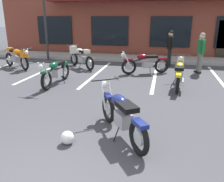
# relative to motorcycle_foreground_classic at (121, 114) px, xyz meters

# --- Properties ---
(ground_plane) EXTENTS (80.00, 80.00, 0.00)m
(ground_plane) POSITION_rel_motorcycle_foreground_classic_xyz_m (-0.76, 1.29, -0.46)
(ground_plane) COLOR #3D3D42
(sidewalk_kerb) EXTENTS (22.00, 1.80, 0.14)m
(sidewalk_kerb) POSITION_rel_motorcycle_foreground_classic_xyz_m (-0.76, 8.76, -0.39)
(sidewalk_kerb) COLOR #A8A59E
(sidewalk_kerb) RESTS_ON ground_plane
(brick_storefront_building) EXTENTS (17.66, 6.26, 3.97)m
(brick_storefront_building) POSITION_rel_motorcycle_foreground_classic_xyz_m (-0.76, 12.59, 1.53)
(brick_storefront_building) COLOR brown
(brick_storefront_building) RESTS_ON ground_plane
(painted_stall_lines) EXTENTS (12.22, 4.80, 0.01)m
(painted_stall_lines) POSITION_rel_motorcycle_foreground_classic_xyz_m (-0.76, 5.16, -0.46)
(painted_stall_lines) COLOR silver
(painted_stall_lines) RESTS_ON ground_plane
(motorcycle_foreground_classic) EXTENTS (1.42, 1.83, 0.98)m
(motorcycle_foreground_classic) POSITION_rel_motorcycle_foreground_classic_xyz_m (0.00, 0.00, 0.00)
(motorcycle_foreground_classic) COLOR black
(motorcycle_foreground_classic) RESTS_ON ground_plane
(motorcycle_red_sportbike) EXTENTS (1.90, 1.29, 0.98)m
(motorcycle_red_sportbike) POSITION_rel_motorcycle_foreground_classic_xyz_m (-5.81, 5.31, 0.07)
(motorcycle_red_sportbike) COLOR black
(motorcycle_red_sportbike) RESTS_ON ground_plane
(motorcycle_black_cruiser) EXTENTS (1.73, 1.56, 0.98)m
(motorcycle_black_cruiser) POSITION_rel_motorcycle_foreground_classic_xyz_m (-3.06, 6.12, 0.07)
(motorcycle_black_cruiser) COLOR black
(motorcycle_black_cruiser) RESTS_ON ground_plane
(motorcycle_blue_standard) EXTENTS (0.66, 2.11, 0.98)m
(motorcycle_blue_standard) POSITION_rel_motorcycle_foreground_classic_xyz_m (1.29, 3.77, 0.00)
(motorcycle_blue_standard) COLOR black
(motorcycle_blue_standard) RESTS_ON ground_plane
(motorcycle_green_cafe_racer) EXTENTS (1.98, 1.13, 0.98)m
(motorcycle_green_cafe_racer) POSITION_rel_motorcycle_foreground_classic_xyz_m (0.01, 5.49, 0.00)
(motorcycle_green_cafe_racer) COLOR black
(motorcycle_green_cafe_racer) RESTS_ON ground_plane
(motorcycle_orange_scrambler) EXTENTS (0.66, 2.11, 0.98)m
(motorcycle_orange_scrambler) POSITION_rel_motorcycle_foreground_classic_xyz_m (-2.91, 3.18, 0.00)
(motorcycle_orange_scrambler) COLOR black
(motorcycle_orange_scrambler) RESTS_ON ground_plane
(person_in_black_shirt) EXTENTS (0.33, 0.61, 1.68)m
(person_in_black_shirt) POSITION_rel_motorcycle_foreground_classic_xyz_m (2.24, 6.17, 0.49)
(person_in_black_shirt) COLOR black
(person_in_black_shirt) RESTS_ON ground_plane
(person_in_shorts_foreground) EXTENTS (0.31, 0.61, 1.68)m
(person_in_shorts_foreground) POSITION_rel_motorcycle_foreground_classic_xyz_m (1.00, 7.36, 0.49)
(person_in_shorts_foreground) COLOR black
(person_in_shorts_foreground) RESTS_ON ground_plane
(helmet_on_pavement) EXTENTS (0.26, 0.26, 0.26)m
(helmet_on_pavement) POSITION_rel_motorcycle_foreground_classic_xyz_m (-0.93, -0.55, -0.33)
(helmet_on_pavement) COLOR silver
(helmet_on_pavement) RESTS_ON ground_plane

